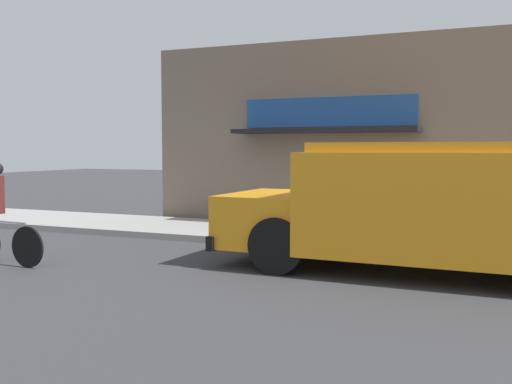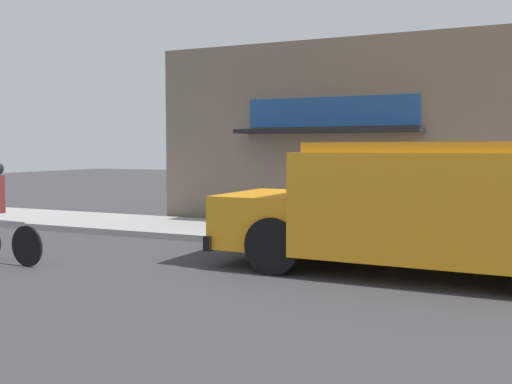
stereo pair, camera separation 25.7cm
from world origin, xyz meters
The scene contains 6 objects.
ground_plane centered at (0.00, 0.00, 0.00)m, with size 70.00×70.00×0.00m, color #38383A.
sidewalk centered at (0.00, 1.36, 0.07)m, with size 28.00×2.71×0.14m.
storefront centered at (-0.08, 3.00, 2.27)m, with size 12.64×0.97×4.52m.
school_bus centered at (1.24, -1.33, 1.08)m, with size 6.20×2.83×2.03m.
cyclist centered at (-5.53, -3.37, 0.83)m, with size 1.66×0.22×1.71m.
trash_bin centered at (-0.25, 2.26, 0.61)m, with size 0.54×0.54×0.95m.
Camera 2 is at (2.56, -10.69, 1.95)m, focal length 42.00 mm.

